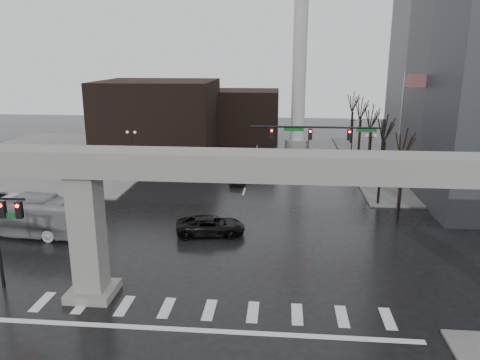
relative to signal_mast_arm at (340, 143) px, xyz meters
The scene contains 24 objects.
ground 21.64m from the signal_mast_arm, 115.57° to the right, with size 160.00×160.00×0.00m, color black.
sidewalk_ne 24.86m from the signal_mast_arm, 45.33° to the left, with size 28.00×36.00×0.15m, color slate.
sidewalk_nw 39.41m from the signal_mast_arm, 153.82° to the left, with size 28.00×36.00×0.15m, color slate.
elevated_guideway 20.35m from the signal_mast_arm, 112.35° to the right, with size 48.00×2.60×8.70m.
building_far_left 32.68m from the signal_mast_arm, 134.74° to the left, with size 16.00×14.00×10.00m, color black.
building_far_mid 35.02m from the signal_mast_arm, 108.32° to the left, with size 10.00×10.00×8.00m, color black.
smokestack 28.38m from the signal_mast_arm, 96.28° to the left, with size 3.60×3.60×30.00m.
signal_mast_arm is the anchor object (origin of this frame).
signal_left_pole 28.09m from the signal_mast_arm, 139.26° to the right, with size 2.30×0.30×6.00m.
flagpole_assembly 7.27m from the signal_mast_arm, 26.93° to the left, with size 2.06×0.12×12.00m.
lamp_right_0 6.99m from the signal_mast_arm, 46.80° to the right, with size 1.22×0.32×5.11m.
lamp_right_1 10.51m from the signal_mast_arm, 63.90° to the left, with size 1.22×0.32×5.11m.
lamp_right_2 23.75m from the signal_mast_arm, 79.01° to the left, with size 1.22×0.32×5.11m.
lamp_left_0 23.12m from the signal_mast_arm, 167.96° to the right, with size 1.22×0.32×5.11m.
lamp_left_1 24.42m from the signal_mast_arm, 157.75° to the left, with size 1.22×0.32×5.11m.
lamp_left_2 32.40m from the signal_mast_arm, 134.11° to the left, with size 1.22×0.32×5.11m.
tree_right_0 6.37m from the signal_mast_arm, ahead, with size 1.09×1.58×7.50m.
tree_right_1 9.57m from the signal_mast_arm, 52.50° to the left, with size 1.09×1.61×7.67m.
tree_right_2 16.45m from the signal_mast_arm, 70.00° to the left, with size 1.10×1.63×7.85m.
tree_right_3 24.04m from the signal_mast_arm, 76.58° to the left, with size 1.11×1.66×8.02m.
tree_right_4 31.83m from the signal_mast_arm, 79.94° to the left, with size 1.12×1.69×8.19m.
pickup_truck 14.67m from the signal_mast_arm, 140.30° to the right, with size 2.46×5.33×1.48m, color black.
city_bus 27.46m from the signal_mast_arm, 158.44° to the right, with size 2.64×11.30×3.15m, color #A5A5A9.
far_car 12.78m from the signal_mast_arm, 147.28° to the left, with size 1.58×3.92×1.34m, color black.
Camera 1 is at (3.77, -23.70, 13.63)m, focal length 35.00 mm.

